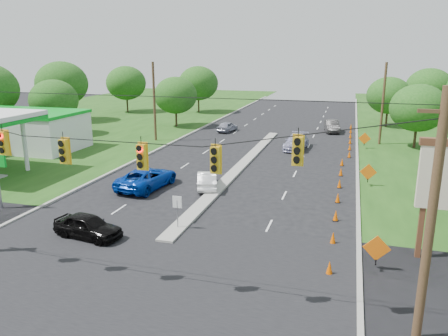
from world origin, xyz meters
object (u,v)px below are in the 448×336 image
(white_sedan, at_px, (207,180))
(gas_station, at_px, (14,128))
(black_sedan, at_px, (88,226))
(blue_pickup, at_px, (147,178))

(white_sedan, bearing_deg, gas_station, -33.41)
(gas_station, xyz_separation_m, black_sedan, (19.29, -16.68, -1.89))
(white_sedan, bearing_deg, blue_pickup, -2.42)
(blue_pickup, bearing_deg, gas_station, -14.75)
(black_sedan, bearing_deg, gas_station, 57.97)
(black_sedan, distance_m, white_sedan, 11.15)
(gas_station, xyz_separation_m, white_sedan, (22.71, -6.07, -1.92))
(gas_station, height_order, black_sedan, gas_station)
(blue_pickup, bearing_deg, white_sedan, -156.95)
(white_sedan, height_order, blue_pickup, blue_pickup)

